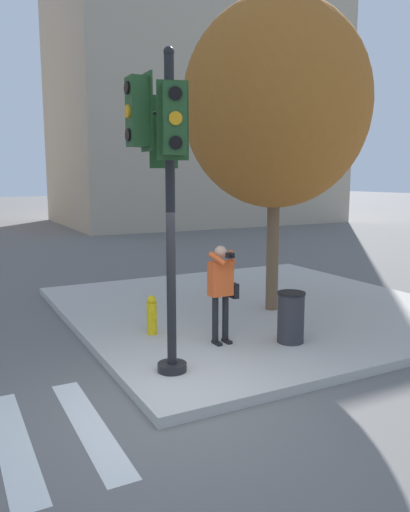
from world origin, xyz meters
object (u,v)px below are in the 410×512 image
(traffic_signal_pole, at_px, (162,161))
(trash_bin, at_px, (291,317))
(street_tree, at_px, (276,105))
(person_photographer, at_px, (222,285))
(fire_hydrant, at_px, (152,315))

(traffic_signal_pole, bearing_deg, trash_bin, 5.56)
(street_tree, bearing_deg, trash_bin, -116.86)
(traffic_signal_pole, height_order, person_photographer, traffic_signal_pole)
(street_tree, relative_size, fire_hydrant, 8.90)
(trash_bin, bearing_deg, street_tree, 63.14)
(traffic_signal_pole, distance_m, trash_bin, 3.60)
(traffic_signal_pole, bearing_deg, fire_hydrant, 73.88)
(traffic_signal_pole, relative_size, trash_bin, 5.14)
(traffic_signal_pole, relative_size, street_tree, 0.71)
(traffic_signal_pole, height_order, trash_bin, traffic_signal_pole)
(traffic_signal_pole, relative_size, person_photographer, 2.69)
(person_photographer, distance_m, street_tree, 4.15)
(person_photographer, xyz_separation_m, fire_hydrant, (-0.88, 1.01, -0.66))
(traffic_signal_pole, xyz_separation_m, person_photographer, (1.40, 0.77, -2.04))
(person_photographer, relative_size, street_tree, 0.26)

